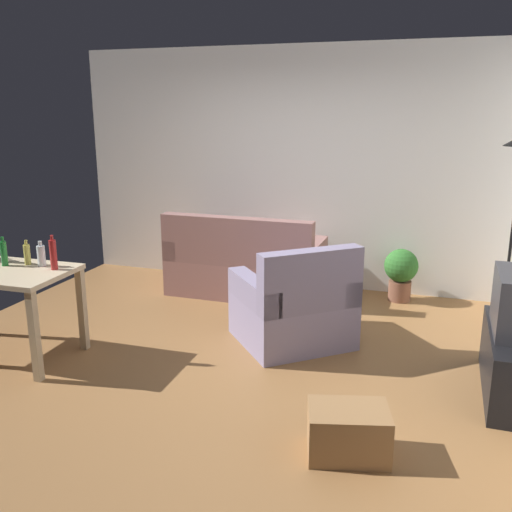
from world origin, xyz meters
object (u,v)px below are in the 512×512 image
at_px(armchair, 295,309).
at_px(bottle_squat, 27,254).
at_px(bottle_red, 53,254).
at_px(potted_plant, 401,271).
at_px(bottle_green, 4,253).
at_px(storage_box, 348,432).
at_px(bottle_clear, 41,255).
at_px(couch, 245,267).

height_order(armchair, bottle_squat, bottle_squat).
distance_m(bottle_squat, bottle_red, 0.31).
distance_m(potted_plant, bottle_green, 3.90).
distance_m(storage_box, bottle_green, 3.12).
bearing_deg(bottle_squat, potted_plant, 38.59).
distance_m(bottle_green, bottle_squat, 0.18).
distance_m(armchair, bottle_green, 2.49).
xyz_separation_m(bottle_green, bottle_red, (0.46, 0.03, 0.02)).
bearing_deg(potted_plant, bottle_squat, -141.41).
bearing_deg(potted_plant, bottle_clear, -139.90).
relative_size(bottle_green, bottle_squat, 1.17).
height_order(potted_plant, storage_box, potted_plant).
xyz_separation_m(bottle_green, bottle_clear, (0.30, 0.09, -0.02)).
relative_size(armchair, bottle_red, 4.34).
xyz_separation_m(couch, storage_box, (1.61, -2.67, -0.16)).
height_order(armchair, storage_box, armchair).
bearing_deg(armchair, potted_plant, -158.83).
height_order(couch, bottle_clear, bottle_clear).
distance_m(potted_plant, bottle_clear, 3.62).
xyz_separation_m(bottle_clear, bottle_red, (0.16, -0.05, 0.04)).
relative_size(armchair, storage_box, 2.56).
relative_size(bottle_squat, bottle_red, 0.73).
bearing_deg(armchair, bottle_clear, -17.69).
height_order(potted_plant, bottle_squat, bottle_squat).
bearing_deg(bottle_green, couch, 56.60).
xyz_separation_m(armchair, bottle_green, (-2.25, -0.92, 0.55)).
bearing_deg(bottle_squat, couch, 58.57).
bearing_deg(couch, potted_plant, -169.40).
distance_m(bottle_green, bottle_clear, 0.31).
distance_m(armchair, bottle_red, 2.07).
bearing_deg(couch, bottle_green, 56.60).
xyz_separation_m(armchair, storage_box, (0.73, -1.51, -0.17)).
bearing_deg(potted_plant, bottle_red, -137.55).
distance_m(bottle_clear, bottle_red, 0.17).
height_order(storage_box, bottle_clear, bottle_clear).
bearing_deg(potted_plant, bottle_green, -141.81).
distance_m(armchair, bottle_clear, 2.19).
bearing_deg(bottle_clear, bottle_red, -17.53).
distance_m(storage_box, bottle_red, 2.70).
bearing_deg(bottle_clear, couch, 61.77).
bearing_deg(bottle_red, storage_box, -14.04).
bearing_deg(storage_box, bottle_squat, 166.37).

